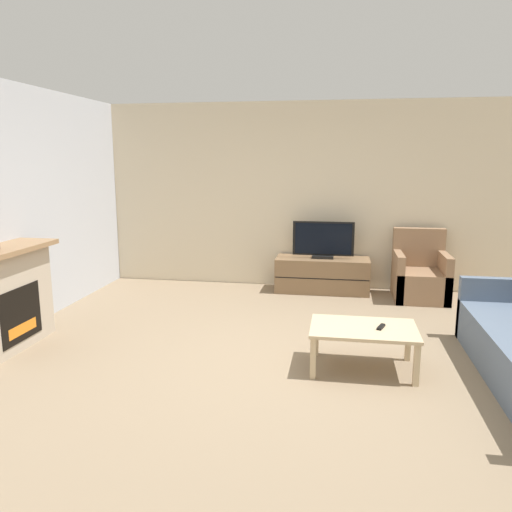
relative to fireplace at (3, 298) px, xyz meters
name	(u,v)px	position (x,y,z in m)	size (l,w,h in m)	color
ground_plane	(284,364)	(2.80, 0.09, -0.53)	(24.00, 24.00, 0.00)	#89755B
wall_back	(308,196)	(2.80, 3.09, 0.82)	(12.00, 0.06, 2.70)	beige
fireplace	(3,298)	(0.00, 0.00, 0.00)	(0.49, 1.25, 1.04)	#B7A893
tv_stand	(322,275)	(3.05, 2.77, -0.28)	(1.33, 0.51, 0.49)	brown
tv	(323,241)	(3.05, 2.77, 0.21)	(0.87, 0.18, 0.53)	black
armchair	(420,277)	(4.38, 2.63, -0.23)	(0.70, 0.76, 0.94)	#937051
coffee_table	(363,332)	(3.51, 0.09, -0.18)	(0.95, 0.63, 0.40)	#CCB289
remote	(381,327)	(3.67, 0.09, -0.12)	(0.09, 0.15, 0.02)	black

